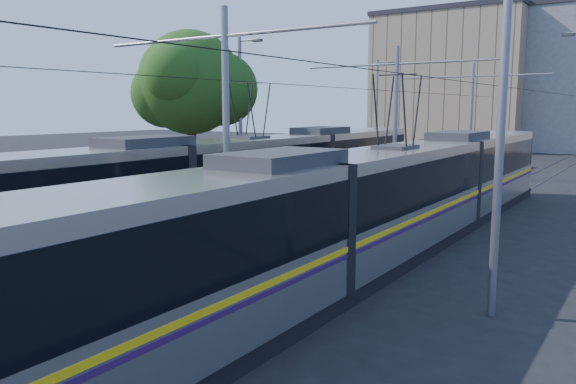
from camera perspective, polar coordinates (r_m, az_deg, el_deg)
The scene contains 11 objects.
platform at distance 24.09m, azimuth 7.80°, elevation -2.00°, with size 4.00×50.00×0.30m, color gray.
tactile_strip_left at distance 24.73m, azimuth 4.79°, elevation -1.31°, with size 0.70×50.00×0.01m, color gray.
tactile_strip_right at distance 23.48m, azimuth 10.98°, elevation -1.97°, with size 0.70×50.00×0.01m, color gray.
rails at distance 24.12m, azimuth 7.79°, elevation -2.31°, with size 8.71×70.00×0.03m.
tram_left at distance 23.02m, azimuth -3.79°, elevation 1.50°, with size 2.43×27.93×5.50m.
tram_right at distance 17.53m, azimuth 10.74°, elevation -0.35°, with size 2.43×30.73×5.50m.
catenary at distance 21.17m, azimuth 4.60°, elevation 8.52°, with size 9.20×70.00×7.00m.
street_lamps at distance 27.35m, azimuth 11.70°, elevation 7.65°, with size 15.18×38.22×8.00m.
shelter at distance 21.95m, azimuth 7.56°, elevation 0.68°, with size 0.86×1.19×2.38m.
tree at distance 29.33m, azimuth -9.09°, elevation 10.72°, with size 5.80×5.36×8.42m.
building_left at distance 67.52m, azimuth 16.61°, elevation 10.75°, with size 16.32×12.24×15.09m.
Camera 1 is at (10.39, -4.30, 4.51)m, focal length 35.00 mm.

